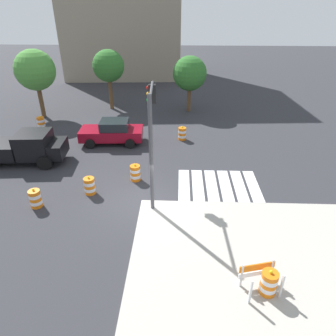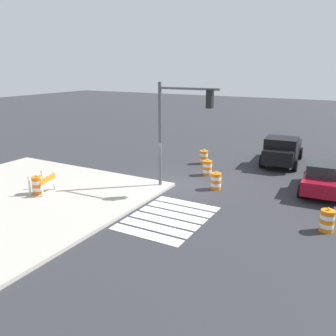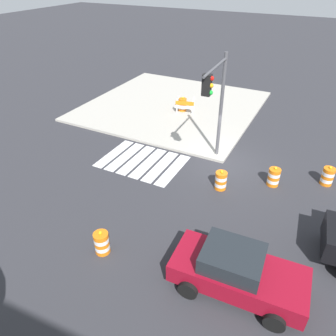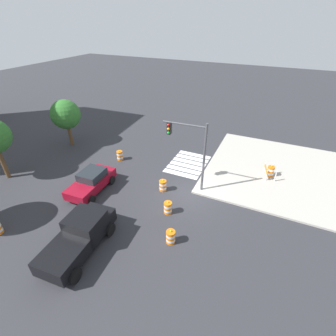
{
  "view_description": "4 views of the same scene",
  "coord_description": "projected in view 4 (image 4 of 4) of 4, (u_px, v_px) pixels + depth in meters",
  "views": [
    {
      "loc": [
        1.79,
        -12.6,
        8.9
      ],
      "look_at": [
        1.28,
        0.91,
        1.5
      ],
      "focal_mm": 33.0,
      "sensor_mm": 36.0,
      "label": 1
    },
    {
      "loc": [
        16.62,
        8.82,
        6.41
      ],
      "look_at": [
        2.13,
        0.74,
        1.66
      ],
      "focal_mm": 38.14,
      "sensor_mm": 36.0,
      "label": 2
    },
    {
      "loc": [
        -3.94,
        14.3,
        9.19
      ],
      "look_at": [
        1.89,
        2.86,
        0.82
      ],
      "focal_mm": 34.01,
      "sensor_mm": 36.0,
      "label": 3
    },
    {
      "loc": [
        -14.41,
        -4.61,
        11.84
      ],
      "look_at": [
        1.21,
        2.56,
        0.95
      ],
      "focal_mm": 26.06,
      "sensor_mm": 36.0,
      "label": 4
    }
  ],
  "objects": [
    {
      "name": "traffic_light_pole",
      "position": [
        190.0,
        144.0,
        17.53
      ],
      "size": [
        0.51,
        3.29,
        5.5
      ],
      "color": "#4C4C51",
      "rests_on": "sidewalk_corner"
    },
    {
      "name": "traffic_barrel_on_sidewalk",
      "position": [
        271.0,
        171.0,
        20.58
      ],
      "size": [
        0.56,
        0.56,
        1.02
      ],
      "color": "orange",
      "rests_on": "sidewalk_corner"
    },
    {
      "name": "street_tree_streetside_far",
      "position": [
        66.0,
        115.0,
        24.39
      ],
      "size": [
        2.92,
        2.92,
        4.79
      ],
      "color": "brown",
      "rests_on": "ground"
    },
    {
      "name": "crosswalk_stripes",
      "position": [
        188.0,
        164.0,
        22.73
      ],
      "size": [
        4.35,
        3.2,
        0.02
      ],
      "color": "silver",
      "rests_on": "ground"
    },
    {
      "name": "ground_plane",
      "position": [
        191.0,
        193.0,
        19.03
      ],
      "size": [
        120.0,
        120.0,
        0.0
      ],
      "primitive_type": "plane",
      "color": "#2D2D33"
    },
    {
      "name": "pickup_truck",
      "position": [
        81.0,
        235.0,
        14.18
      ],
      "size": [
        5.28,
        2.66,
        1.92
      ],
      "color": "black",
      "rests_on": "ground"
    },
    {
      "name": "traffic_barrel_near_corner",
      "position": [
        171.0,
        237.0,
        14.71
      ],
      "size": [
        0.56,
        0.56,
        1.02
      ],
      "color": "orange",
      "rests_on": "ground"
    },
    {
      "name": "sports_car",
      "position": [
        92.0,
        181.0,
        18.97
      ],
      "size": [
        4.39,
        2.31,
        1.63
      ],
      "color": "maroon",
      "rests_on": "ground"
    },
    {
      "name": "traffic_barrel_median_near",
      "position": [
        168.0,
        208.0,
        16.92
      ],
      "size": [
        0.56,
        0.56,
        1.02
      ],
      "color": "orange",
      "rests_on": "ground"
    },
    {
      "name": "construction_barricade",
      "position": [
        268.0,
        171.0,
        20.37
      ],
      "size": [
        1.39,
        1.05,
        1.0
      ],
      "color": "silver",
      "rests_on": "sidewalk_corner"
    },
    {
      "name": "sidewalk_corner",
      "position": [
        279.0,
        172.0,
        21.48
      ],
      "size": [
        12.0,
        12.0,
        0.15
      ],
      "primitive_type": "cube",
      "color": "#ADA89E",
      "rests_on": "ground"
    },
    {
      "name": "traffic_barrel_crosswalk_end",
      "position": [
        163.0,
        185.0,
        19.11
      ],
      "size": [
        0.56,
        0.56,
        1.02
      ],
      "color": "orange",
      "rests_on": "ground"
    },
    {
      "name": "traffic_barrel_median_far",
      "position": [
        120.0,
        155.0,
        23.16
      ],
      "size": [
        0.56,
        0.56,
        1.02
      ],
      "color": "orange",
      "rests_on": "ground"
    }
  ]
}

